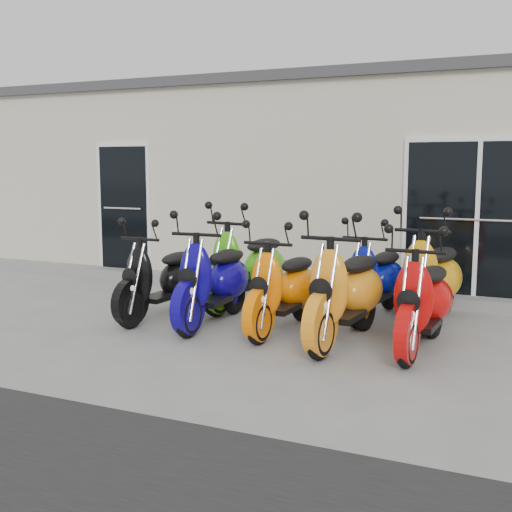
% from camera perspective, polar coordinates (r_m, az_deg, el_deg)
% --- Properties ---
extents(ground, '(80.00, 80.00, 0.00)m').
position_cam_1_polar(ground, '(8.03, -1.77, -5.86)').
color(ground, gray).
rests_on(ground, ground).
extents(building, '(14.00, 6.00, 3.20)m').
position_cam_1_polar(building, '(12.68, 8.61, 6.47)').
color(building, beige).
rests_on(building, ground).
extents(roof_cap, '(14.20, 6.20, 0.16)m').
position_cam_1_polar(roof_cap, '(12.74, 8.77, 14.04)').
color(roof_cap, '#3F3F42').
rests_on(roof_cap, building).
extents(front_step, '(14.00, 0.40, 0.15)m').
position_cam_1_polar(front_step, '(9.82, 3.40, -2.84)').
color(front_step, gray).
rests_on(front_step, ground).
extents(door_left, '(1.07, 0.08, 2.22)m').
position_cam_1_polar(door_left, '(11.33, -11.62, 4.50)').
color(door_left, black).
rests_on(door_left, front_step).
extents(door_right, '(2.02, 0.08, 2.22)m').
position_cam_1_polar(door_right, '(9.23, 19.09, 3.45)').
color(door_right, black).
rests_on(door_right, front_step).
extents(scooter_front_black, '(0.79, 1.82, 1.31)m').
position_cam_1_polar(scooter_front_black, '(8.16, -8.44, -1.02)').
color(scooter_front_black, black).
rests_on(scooter_front_black, ground).
extents(scooter_front_blue, '(0.77, 1.96, 1.43)m').
position_cam_1_polar(scooter_front_blue, '(7.76, -3.79, -0.98)').
color(scooter_front_blue, '#0E047B').
rests_on(scooter_front_blue, ground).
extents(scooter_front_orange_a, '(0.76, 1.85, 1.34)m').
position_cam_1_polar(scooter_front_orange_a, '(7.42, 2.45, -1.72)').
color(scooter_front_orange_a, '#FF7202').
rests_on(scooter_front_orange_a, ground).
extents(scooter_front_orange_b, '(0.89, 2.06, 1.48)m').
position_cam_1_polar(scooter_front_orange_b, '(6.98, 8.00, -1.82)').
color(scooter_front_orange_b, orange).
rests_on(scooter_front_orange_b, ground).
extents(scooter_front_red, '(0.77, 1.88, 1.37)m').
position_cam_1_polar(scooter_front_red, '(6.85, 14.68, -2.68)').
color(scooter_front_red, '#C40808').
rests_on(scooter_front_red, ground).
extents(scooter_back_green, '(1.03, 2.08, 1.47)m').
position_cam_1_polar(scooter_back_green, '(8.70, -0.80, 0.16)').
color(scooter_back_green, '#3EAE0F').
rests_on(scooter_back_green, ground).
extents(scooter_back_blue, '(0.85, 1.84, 1.31)m').
position_cam_1_polar(scooter_back_blue, '(8.24, 10.61, -0.98)').
color(scooter_back_blue, '#061084').
rests_on(scooter_back_blue, ground).
extents(scooter_back_yellow, '(0.97, 2.08, 1.48)m').
position_cam_1_polar(scooter_back_yellow, '(7.98, 15.39, -0.81)').
color(scooter_back_yellow, orange).
rests_on(scooter_back_yellow, ground).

